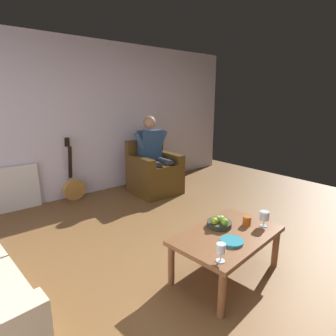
# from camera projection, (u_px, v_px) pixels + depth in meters

# --- Properties ---
(ground_plane) EXTENTS (7.02, 7.02, 0.00)m
(ground_plane) POSITION_uv_depth(u_px,v_px,m) (229.00, 267.00, 2.67)
(ground_plane) COLOR brown
(wall_back) EXTENTS (6.03, 0.06, 2.53)m
(wall_back) POSITION_uv_depth(u_px,v_px,m) (93.00, 119.00, 4.58)
(wall_back) COLOR silver
(wall_back) RESTS_ON ground
(armchair) EXTENTS (0.76, 0.78, 0.90)m
(armchair) POSITION_uv_depth(u_px,v_px,m) (154.00, 173.00, 4.74)
(armchair) COLOR #503715
(armchair) RESTS_ON ground
(person_seated) EXTENTS (0.66, 0.62, 1.32)m
(person_seated) POSITION_uv_depth(u_px,v_px,m) (154.00, 152.00, 4.63)
(person_seated) COLOR navy
(person_seated) RESTS_ON ground
(coffee_table) EXTENTS (1.07, 0.73, 0.42)m
(coffee_table) POSITION_uv_depth(u_px,v_px,m) (227.00, 239.00, 2.47)
(coffee_table) COLOR brown
(coffee_table) RESTS_ON ground
(guitar) EXTENTS (0.35, 0.24, 1.01)m
(guitar) POSITION_uv_depth(u_px,v_px,m) (74.00, 187.00, 4.38)
(guitar) COLOR #BB8540
(guitar) RESTS_ON ground
(radiator) EXTENTS (0.58, 0.06, 0.66)m
(radiator) POSITION_uv_depth(u_px,v_px,m) (18.00, 188.00, 3.98)
(radiator) COLOR white
(radiator) RESTS_ON ground
(wine_glass_near) EXTENTS (0.09, 0.09, 0.15)m
(wine_glass_near) POSITION_uv_depth(u_px,v_px,m) (264.00, 216.00, 2.57)
(wine_glass_near) COLOR silver
(wine_glass_near) RESTS_ON coffee_table
(wine_glass_far) EXTENTS (0.07, 0.07, 0.14)m
(wine_glass_far) POSITION_uv_depth(u_px,v_px,m) (221.00, 250.00, 2.01)
(wine_glass_far) COLOR silver
(wine_glass_far) RESTS_ON coffee_table
(fruit_bowl) EXTENTS (0.23, 0.23, 0.11)m
(fruit_bowl) POSITION_uv_depth(u_px,v_px,m) (219.00, 223.00, 2.57)
(fruit_bowl) COLOR #272E20
(fruit_bowl) RESTS_ON coffee_table
(decorative_dish) EXTENTS (0.20, 0.20, 0.02)m
(decorative_dish) POSITION_uv_depth(u_px,v_px,m) (232.00, 241.00, 2.29)
(decorative_dish) COLOR teal
(decorative_dish) RESTS_ON coffee_table
(candle_jar) EXTENTS (0.08, 0.08, 0.09)m
(candle_jar) POSITION_uv_depth(u_px,v_px,m) (247.00, 221.00, 2.61)
(candle_jar) COLOR #B35117
(candle_jar) RESTS_ON coffee_table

